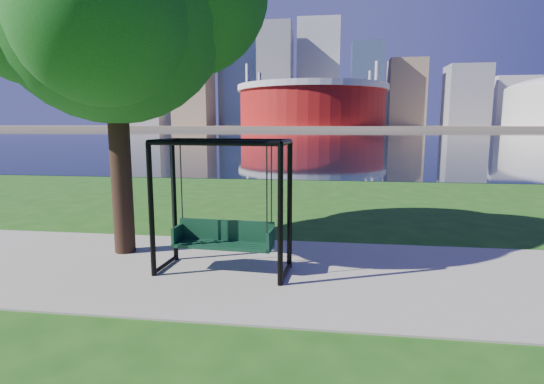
# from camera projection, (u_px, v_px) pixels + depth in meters

# --- Properties ---
(ground) EXTENTS (900.00, 900.00, 0.00)m
(ground) POSITION_uv_depth(u_px,v_px,m) (263.00, 263.00, 7.84)
(ground) COLOR #1E5114
(ground) RESTS_ON ground
(path) EXTENTS (120.00, 4.00, 0.03)m
(path) POSITION_uv_depth(u_px,v_px,m) (259.00, 272.00, 7.35)
(path) COLOR #9E937F
(path) RESTS_ON ground
(river) EXTENTS (900.00, 180.00, 0.02)m
(river) POSITION_uv_depth(u_px,v_px,m) (327.00, 135.00, 107.62)
(river) COLOR black
(river) RESTS_ON ground
(far_bank) EXTENTS (900.00, 228.00, 2.00)m
(far_bank) POSITION_uv_depth(u_px,v_px,m) (330.00, 127.00, 307.02)
(far_bank) COLOR #937F60
(far_bank) RESTS_ON ground
(stadium) EXTENTS (83.00, 83.00, 32.00)m
(stadium) POSITION_uv_depth(u_px,v_px,m) (312.00, 104.00, 236.87)
(stadium) COLOR maroon
(stadium) RESTS_ON far_bank
(skyline) EXTENTS (392.00, 66.00, 96.50)m
(skyline) POSITION_uv_depth(u_px,v_px,m) (325.00, 80.00, 315.25)
(skyline) COLOR gray
(skyline) RESTS_ON far_bank
(swing) EXTENTS (2.30, 1.11, 2.30)m
(swing) POSITION_uv_depth(u_px,v_px,m) (223.00, 209.00, 7.19)
(swing) COLOR black
(swing) RESTS_ON ground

